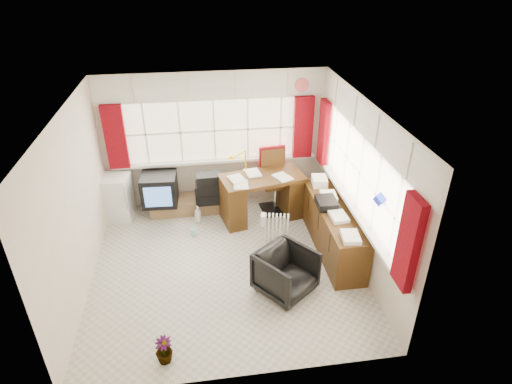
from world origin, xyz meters
TOP-DOWN VIEW (x-y plane):
  - ground at (0.00, 0.00)m, footprint 4.00×4.00m
  - room_walls at (0.00, 0.00)m, footprint 4.00×4.00m
  - window_back at (0.00, 1.94)m, footprint 3.70×0.12m
  - window_right at (1.94, 0.00)m, footprint 0.12×3.70m
  - curtains at (0.92, 0.93)m, footprint 3.83×3.83m
  - overhead_cabinets at (0.98, 0.98)m, footprint 3.98×3.98m
  - desk at (0.76, 1.29)m, footprint 1.55×0.98m
  - desk_lamp at (0.50, 1.54)m, footprint 0.17×0.16m
  - task_chair at (1.02, 1.62)m, footprint 0.55×0.58m
  - office_chair at (0.78, -0.68)m, footprint 1.01×1.01m
  - radiator at (0.85, 0.38)m, footprint 0.43×0.25m
  - credenza at (1.73, 0.20)m, footprint 0.50×2.00m
  - file_tray at (1.61, 0.29)m, footprint 0.31×0.40m
  - tv_bench at (-0.55, 1.72)m, footprint 1.40×0.50m
  - crt_tv at (-1.04, 1.64)m, footprint 0.64×0.60m
  - hifi_stack at (-0.15, 1.56)m, footprint 0.54×0.35m
  - mini_fridge at (-1.80, 1.66)m, footprint 0.53×0.54m
  - spray_bottle_a at (-0.40, 1.29)m, footprint 0.16×0.17m
  - spray_bottle_b at (-0.48, 0.88)m, footprint 0.09×0.09m
  - flower_vase at (-0.87, -1.66)m, footprint 0.24×0.24m

SIDE VIEW (x-z plane):
  - ground at x=0.00m, z-range 0.00..0.00m
  - spray_bottle_b at x=-0.48m, z-range 0.00..0.18m
  - tv_bench at x=-0.55m, z-range 0.00..0.25m
  - spray_bottle_a at x=-0.40m, z-range 0.00..0.32m
  - flower_vase at x=-0.87m, z-range 0.00..0.36m
  - radiator at x=0.85m, z-range -0.06..0.55m
  - office_chair at x=0.78m, z-range 0.00..0.66m
  - credenza at x=1.73m, z-range -0.03..0.82m
  - mini_fridge at x=-1.80m, z-range 0.00..0.82m
  - desk at x=0.76m, z-range 0.03..0.89m
  - hifi_stack at x=-0.15m, z-range 0.23..0.79m
  - crt_tv at x=-1.04m, z-range 0.25..0.80m
  - task_chair at x=1.02m, z-range 0.04..1.22m
  - file_tray at x=1.61m, z-range 0.75..0.88m
  - window_back at x=0.00m, z-range -0.85..2.75m
  - window_right at x=1.94m, z-range -0.85..2.75m
  - desk_lamp at x=0.50m, z-range 0.91..1.33m
  - curtains at x=0.92m, z-range 0.88..2.03m
  - room_walls at x=0.00m, z-range -0.50..3.50m
  - overhead_cabinets at x=0.98m, z-range 2.01..2.49m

